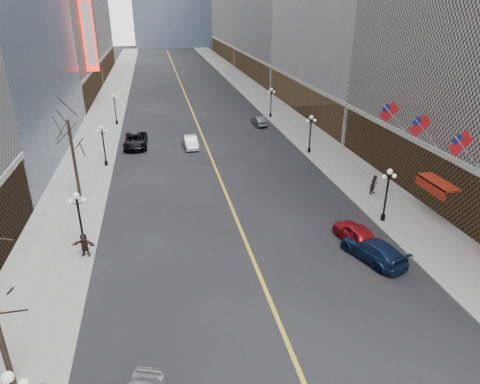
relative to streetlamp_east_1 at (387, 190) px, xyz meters
name	(u,v)px	position (x,y,z in m)	size (l,w,h in m)	color
sidewalk_east	(277,111)	(2.20, 40.00, -2.83)	(6.00, 230.00, 0.15)	gray
sidewalk_west	(104,119)	(-25.80, 40.00, -2.83)	(6.00, 230.00, 0.15)	gray
lane_line	(188,102)	(-11.80, 50.00, -2.89)	(0.25, 200.00, 0.02)	gold
streetlamp_east_1	(387,190)	(0.00, 0.00, 0.00)	(1.26, 0.44, 4.52)	black
streetlamp_east_2	(310,130)	(0.00, 18.00, 0.00)	(1.26, 0.44, 4.52)	black
streetlamp_east_3	(271,99)	(0.00, 36.00, 0.00)	(1.26, 0.44, 4.52)	black
streetlamp_west_1	(79,215)	(-23.60, 0.00, 0.00)	(1.26, 0.44, 4.52)	black
streetlamp_west_2	(103,141)	(-23.60, 18.00, 0.00)	(1.26, 0.44, 4.52)	black
streetlamp_west_3	(115,106)	(-23.60, 36.00, 0.00)	(1.26, 0.44, 4.52)	black
flag_3	(462,146)	(3.51, -3.00, 4.39)	(2.87, 0.12, 2.87)	#B2B2B7
flag_4	(422,128)	(3.51, 2.00, 4.39)	(2.87, 0.12, 2.87)	#B2B2B7
flag_5	(391,113)	(3.51, 7.00, 4.39)	(2.87, 0.12, 2.87)	#B2B2B7
awning_c	(436,184)	(4.30, 0.00, 0.18)	(1.40, 4.00, 0.93)	maroon
theatre_marquee	(89,34)	(-27.68, 50.00, 9.10)	(2.00, 0.55, 12.00)	red
tree_west_far	(70,132)	(-25.30, 10.00, 3.34)	(3.60, 3.60, 7.92)	#2D231C
car_nb_mid	(191,142)	(-13.80, 23.08, -2.17)	(1.56, 4.47, 1.47)	silver
car_nb_far	(136,141)	(-20.54, 24.62, -2.06)	(2.80, 6.07, 1.69)	black
car_sb_near	(373,250)	(-3.51, -5.07, -2.15)	(2.12, 5.21, 1.51)	#122345
car_sb_mid	(356,234)	(-3.73, -2.84, -2.10)	(1.89, 4.70, 1.60)	maroon
car_sb_far	(259,121)	(-2.84, 31.77, -2.22)	(1.44, 4.13, 1.36)	#424748
ped_east_walk	(375,185)	(1.80, 5.11, -1.83)	(0.90, 0.49, 1.84)	black
ped_west_far	(84,245)	(-23.40, -0.96, -1.86)	(1.65, 0.47, 1.78)	black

